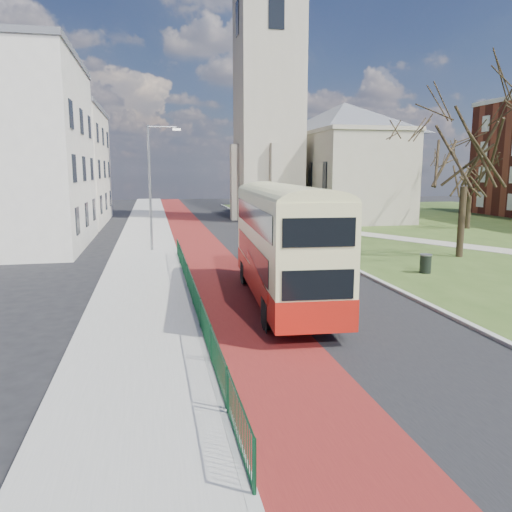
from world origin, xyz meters
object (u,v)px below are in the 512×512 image
object	(u,v)px
streetlamp	(152,181)
winter_tree_far	(471,171)
litter_bin	(426,264)
bus	(283,239)
winter_tree_near	(468,129)

from	to	relation	value
streetlamp	winter_tree_far	bearing A→B (deg)	14.67
streetlamp	litter_bin	distance (m)	17.50
streetlamp	winter_tree_far	size ratio (longest dim) A/B	1.06
litter_bin	winter_tree_far	bearing A→B (deg)	50.47
litter_bin	streetlamp	bearing A→B (deg)	143.46
winter_tree_far	litter_bin	world-z (taller)	winter_tree_far
bus	winter_tree_near	size ratio (longest dim) A/B	1.00
bus	litter_bin	distance (m)	9.84
streetlamp	bus	xyz separation A→B (m)	(4.97, -14.23, -1.99)
bus	winter_tree_near	bearing A→B (deg)	35.56
streetlamp	winter_tree_far	distance (m)	29.08
bus	winter_tree_far	size ratio (longest dim) A/B	1.46
bus	streetlamp	bearing A→B (deg)	113.34
streetlamp	litter_bin	size ratio (longest dim) A/B	8.09
winter_tree_far	streetlamp	bearing A→B (deg)	-165.33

